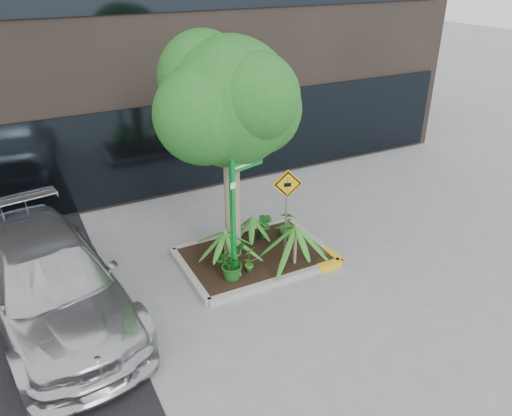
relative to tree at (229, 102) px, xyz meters
name	(u,v)px	position (x,y,z in m)	size (l,w,h in m)	color
ground	(253,268)	(0.23, -0.56, -3.66)	(80.00, 80.00, 0.00)	gray
planter	(256,256)	(0.46, -0.28, -3.56)	(3.35, 2.36, 0.15)	#9E9E99
tree	(229,102)	(0.00, 0.00, 0.00)	(3.34, 2.97, 5.02)	gray
palm_front	(296,226)	(1.05, -0.98, -2.58)	(1.12, 1.12, 1.24)	gray
palm_left	(225,232)	(-0.33, -0.34, -2.70)	(0.98, 0.98, 1.09)	gray
palm_back	(252,217)	(0.68, 0.38, -2.91)	(0.72, 0.72, 0.81)	gray
parked_car	(51,282)	(-3.89, -0.30, -2.86)	(2.24, 5.51, 1.60)	silver
shrub_a	(231,263)	(-0.44, -0.86, -3.14)	(0.67, 0.67, 0.74)	#1A5919
shrub_b	(287,225)	(1.48, 0.07, -3.17)	(0.39, 0.39, 0.69)	#255C1B
shrub_c	(249,259)	(0.00, -0.82, -3.21)	(0.32, 0.32, 0.62)	#337725
shrub_d	(264,225)	(0.97, 0.30, -3.16)	(0.38, 0.38, 0.70)	#1D6723
street_sign_post	(233,204)	(-0.34, -0.78, -1.82)	(1.04, 0.86, 2.98)	#0B7C25
cattle_sign	(287,199)	(1.00, -0.66, -2.08)	(0.63, 0.22, 2.13)	slate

